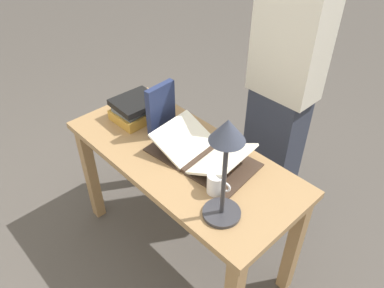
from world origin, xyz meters
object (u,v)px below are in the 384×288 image
book_standing_upright (161,109)px  reading_lamp (226,152)px  person_reader (283,88)px  coffee_mug (216,183)px  open_book (202,152)px  book_stack_tall (137,109)px

book_standing_upright → reading_lamp: 0.66m
reading_lamp → person_reader: person_reader is taller
person_reader → book_standing_upright: bearing=-116.5°
book_standing_upright → coffee_mug: 0.52m
coffee_mug → person_reader: bearing=-74.9°
book_standing_upright → person_reader: 0.68m
open_book → person_reader: (-0.01, -0.60, 0.11)m
book_stack_tall → person_reader: person_reader is taller
book_standing_upright → person_reader: (-0.30, -0.61, 0.01)m
reading_lamp → coffee_mug: bearing=-36.1°
reading_lamp → person_reader: 0.87m
open_book → book_standing_upright: size_ratio=1.99×
book_stack_tall → book_standing_upright: 0.21m
book_stack_tall → book_standing_upright: book_standing_upright is taller
book_standing_upright → person_reader: person_reader is taller
book_stack_tall → reading_lamp: 0.85m
reading_lamp → coffee_mug: (0.10, -0.08, -0.28)m
coffee_mug → reading_lamp: bearing=143.9°
book_stack_tall → coffee_mug: book_stack_tall is taller
book_standing_upright → coffee_mug: bearing=162.9°
book_standing_upright → reading_lamp: size_ratio=0.58×
book_standing_upright → coffee_mug: book_standing_upright is taller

